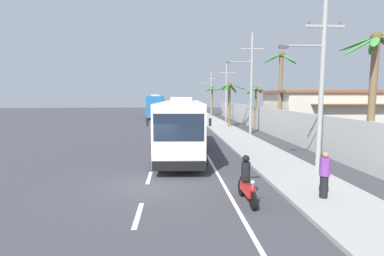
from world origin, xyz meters
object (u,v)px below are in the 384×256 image
Objects in this scene: utility_pole_distant at (211,92)px; coach_bus_foreground at (181,125)px; palm_fourth at (230,95)px; palm_farthest at (373,78)px; pedestrian_near_kerb at (324,174)px; motorcycle_beside_bus at (199,129)px; utility_pole_mid at (251,81)px; utility_pole_nearest at (320,80)px; coach_bus_far_lane at (156,106)px; motorcycle_trailing at (247,183)px; palm_third at (212,95)px; roadside_building at (337,112)px; utility_pole_far at (226,91)px; palm_nearest at (281,81)px; palm_second at (256,96)px.

coach_bus_foreground is at bearing -100.25° from utility_pole_distant.
palm_fourth is 20.37m from palm_farthest.
motorcycle_beside_bus is at bearing -22.97° from pedestrian_near_kerb.
palm_fourth reaches higher than motorcycle_beside_bus.
utility_pole_mid is at bearing -39.97° from pedestrian_near_kerb.
utility_pole_nearest reaches higher than palm_farthest.
coach_bus_far_lane is 5.95× the size of motorcycle_trailing.
palm_third is 0.40× the size of roadside_building.
roadside_building is (9.41, -24.28, -1.66)m from palm_third.
motorcycle_trailing is 0.23× the size of utility_pole_far.
palm_third is (-0.19, -3.26, -0.67)m from utility_pole_distant.
pedestrian_near_kerb is 5.89m from utility_pole_nearest.
palm_third is (-2.72, 26.32, -1.31)m from palm_nearest.
palm_third is at bearing 96.43° from palm_second.
motorcycle_trailing is (5.56, -39.85, -1.39)m from coach_bus_far_lane.
utility_pole_distant is 3.33m from palm_third.
palm_second is 0.72× the size of palm_farthest.
coach_bus_foreground is 9.90m from pedestrian_near_kerb.
palm_second reaches higher than pedestrian_near_kerb.
palm_nearest reaches higher than palm_fourth.
utility_pole_mid reaches higher than palm_fourth.
utility_pole_far is (0.19, 13.81, -0.76)m from utility_pole_mid.
utility_pole_mid is (7.01, 9.52, 3.26)m from coach_bus_foreground.
utility_pole_nearest is 1.60× the size of palm_fourth.
palm_farthest reaches higher than motorcycle_beside_bus.
palm_nearest reaches higher than palm_second.
palm_second is at bearing 83.54° from utility_pole_nearest.
palm_farthest is (4.20, 3.68, 3.60)m from pedestrian_near_kerb.
utility_pole_far is at bearing 70.51° from motorcycle_beside_bus.
motorcycle_beside_bus is 1.18× the size of pedestrian_near_kerb.
palm_nearest is 1.44× the size of palm_fourth.
utility_pole_far is 15.92m from palm_nearest.
roadside_building is at bearing -48.34° from coach_bus_far_lane.
palm_third is 38.88m from palm_farthest.
utility_pole_far is at bearing 80.85° from motorcycle_trailing.
utility_pole_distant is at bearing 84.20° from motorcycle_trailing.
palm_second reaches higher than motorcycle_beside_bus.
utility_pole_distant is (-0.48, 13.81, 0.06)m from utility_pole_far.
coach_bus_foreground is 10.63m from palm_farthest.
palm_farthest reaches higher than palm_fourth.
roadside_building is at bearing -64.49° from pedestrian_near_kerb.
palm_farthest is at bearing -15.50° from utility_pole_nearest.
palm_nearest is (12.72, -23.86, 3.05)m from coach_bus_far_lane.
roadside_building is (6.69, 2.04, -2.97)m from palm_nearest.
palm_second reaches higher than roadside_building.
utility_pole_mid is 2.97m from palm_nearest.
motorcycle_beside_bus is 0.23× the size of utility_pole_nearest.
coach_bus_far_lane is 40.26m from motorcycle_trailing.
palm_farthest reaches higher than palm_second.
pedestrian_near_kerb is at bearing -100.09° from palm_second.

